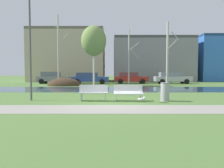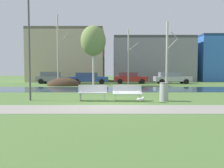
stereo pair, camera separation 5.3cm
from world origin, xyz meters
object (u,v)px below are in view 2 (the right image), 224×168
(bench_left, at_px, (93,92))
(parked_hatch_third_red, at_px, (131,78))
(trash_bin, at_px, (165,92))
(bench_right, at_px, (128,92))
(seagull, at_px, (142,99))
(parked_van_nearest_grey, at_px, (53,77))
(streetlamp, at_px, (30,29))
(parked_wagon_fourth_silver, at_px, (172,78))
(parked_sedan_second_blue, at_px, (90,78))

(bench_left, distance_m, parked_hatch_third_red, 17.61)
(trash_bin, bearing_deg, bench_right, 176.47)
(bench_right, relative_size, seagull, 3.41)
(parked_van_nearest_grey, bearing_deg, bench_right, -63.50)
(bench_left, height_order, seagull, bench_left)
(streetlamp, distance_m, parked_van_nearest_grey, 17.86)
(bench_right, bearing_deg, trash_bin, -3.53)
(streetlamp, relative_size, parked_wagon_fourth_silver, 1.30)
(streetlamp, xyz_separation_m, parked_van_nearest_grey, (-3.29, 17.27, -3.16))
(bench_left, distance_m, parked_wagon_fourth_silver, 19.13)
(parked_hatch_third_red, bearing_deg, parked_sedan_second_blue, -174.04)
(streetlamp, height_order, parked_van_nearest_grey, streetlamp)
(bench_left, bearing_deg, bench_right, 0.00)
(bench_left, distance_m, seagull, 2.66)
(parked_hatch_third_red, bearing_deg, parked_wagon_fourth_silver, -2.96)
(parked_sedan_second_blue, distance_m, parked_wagon_fourth_silver, 10.66)
(streetlamp, distance_m, parked_hatch_third_red, 18.74)
(bench_right, distance_m, parked_van_nearest_grey, 19.46)
(parked_van_nearest_grey, relative_size, parked_sedan_second_blue, 0.86)
(parked_van_nearest_grey, bearing_deg, trash_bin, -58.67)
(parked_wagon_fourth_silver, bearing_deg, bench_left, -117.31)
(seagull, xyz_separation_m, parked_sedan_second_blue, (-4.49, 17.09, 0.64))
(parked_van_nearest_grey, xyz_separation_m, parked_wagon_fourth_silver, (15.54, -0.41, -0.01))
(seagull, bearing_deg, parked_van_nearest_grey, 117.80)
(bench_right, relative_size, parked_van_nearest_grey, 0.39)
(parked_sedan_second_blue, relative_size, parked_hatch_third_red, 1.10)
(parked_van_nearest_grey, height_order, parked_sedan_second_blue, parked_van_nearest_grey)
(bench_left, height_order, bench_right, same)
(bench_right, relative_size, trash_bin, 1.59)
(bench_left, bearing_deg, streetlamp, 177.69)
(seagull, bearing_deg, parked_hatch_third_red, 87.41)
(trash_bin, height_order, parked_wagon_fourth_silver, parked_wagon_fourth_silver)
(bench_right, xyz_separation_m, streetlamp, (-5.40, 0.14, 3.48))
(bench_right, xyz_separation_m, trash_bin, (1.99, -0.12, 0.05))
(bench_right, xyz_separation_m, parked_hatch_third_red, (1.49, 17.27, 0.31))
(streetlamp, height_order, parked_sedan_second_blue, streetlamp)
(bench_right, bearing_deg, parked_hatch_third_red, 85.07)
(parked_van_nearest_grey, bearing_deg, streetlamp, -79.23)
(bench_right, relative_size, parked_hatch_third_red, 0.37)
(streetlamp, distance_m, parked_sedan_second_blue, 16.96)
(bench_left, height_order, parked_van_nearest_grey, parked_van_nearest_grey)
(parked_sedan_second_blue, bearing_deg, parked_van_nearest_grey, 171.96)
(trash_bin, distance_m, seagull, 1.38)
(trash_bin, bearing_deg, parked_hatch_third_red, 91.65)
(bench_right, distance_m, seagull, 0.85)
(seagull, distance_m, parked_sedan_second_blue, 17.68)
(seagull, height_order, streetlamp, streetlamp)
(parked_sedan_second_blue, relative_size, parked_wagon_fourth_silver, 1.02)
(streetlamp, bearing_deg, bench_left, -2.31)
(parked_van_nearest_grey, bearing_deg, parked_hatch_third_red, -0.77)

